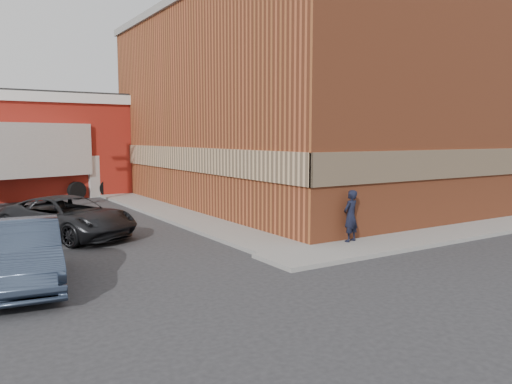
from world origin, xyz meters
TOP-DOWN VIEW (x-y plane):
  - ground at (0.00, 0.00)m, footprint 90.00×90.00m
  - brick_building at (8.50, 9.00)m, footprint 14.25×18.25m
  - sidewalk_south at (7.50, -0.90)m, footprint 16.00×1.80m
  - sidewalk_west at (0.60, 9.00)m, footprint 1.80×18.00m
  - man at (2.82, -0.25)m, footprint 0.64×0.50m
  - sedan at (-6.05, 0.50)m, footprint 2.04×4.48m
  - suv_a at (-4.07, 5.50)m, footprint 4.14×5.30m
  - box_truck at (-3.27, 16.23)m, footprint 8.29×4.62m

SIDE VIEW (x-z plane):
  - ground at x=0.00m, z-range 0.00..0.00m
  - sidewalk_south at x=7.50m, z-range 0.00..0.12m
  - sidewalk_west at x=0.60m, z-range 0.00..0.12m
  - suv_a at x=-4.07m, z-range 0.00..1.34m
  - sedan at x=-6.05m, z-range 0.00..1.43m
  - man at x=2.82m, z-range 0.12..1.68m
  - box_truck at x=-3.27m, z-range 0.30..4.22m
  - brick_building at x=8.50m, z-range 0.00..9.36m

